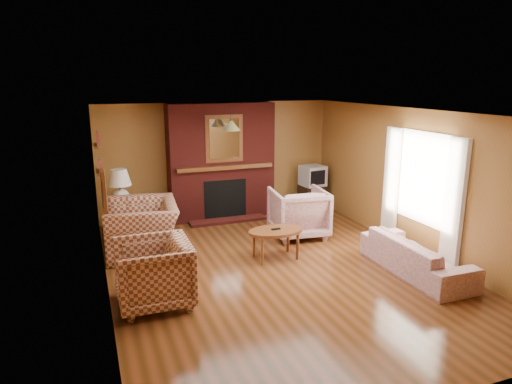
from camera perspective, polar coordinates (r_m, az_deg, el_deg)
name	(u,v)px	position (r m, az deg, el deg)	size (l,w,h in m)	color
floor	(278,269)	(7.17, 2.72, -9.61)	(6.50, 6.50, 0.00)	#42260E
ceiling	(280,113)	(6.59, 2.97, 9.88)	(6.50, 6.50, 0.00)	white
wall_back	(218,159)	(9.79, -4.79, 4.10)	(6.50, 6.50, 0.00)	olive
wall_front	(433,283)	(4.18, 21.25, -10.56)	(6.50, 6.50, 0.00)	olive
wall_left	(102,211)	(6.25, -18.69, -2.26)	(6.50, 6.50, 0.00)	olive
wall_right	(415,181)	(8.09, 19.30, 1.28)	(6.50, 6.50, 0.00)	olive
fireplace	(221,162)	(9.54, -4.35, 3.74)	(2.20, 0.82, 2.40)	#571613
window_right	(421,188)	(7.93, 19.91, 0.43)	(0.10, 1.85, 2.00)	beige
bookshelf	(98,153)	(8.02, -19.14, 4.57)	(0.09, 0.55, 0.71)	brown
botanical_print	(104,190)	(5.88, -18.49, 0.27)	(0.05, 0.40, 0.50)	brown
pendant_light	(231,126)	(8.78, -3.16, 8.27)	(0.36, 0.36, 0.48)	black
plaid_loveseat	(142,228)	(7.94, -14.05, -4.34)	(1.33, 1.16, 0.86)	maroon
plaid_armchair	(153,273)	(6.11, -12.70, -9.87)	(0.93, 0.95, 0.87)	maroon
floral_sofa	(416,256)	(7.35, 19.38, -7.51)	(1.90, 0.74, 0.55)	beige
floral_armchair	(298,213)	(8.52, 5.32, -2.57)	(0.96, 0.99, 0.90)	beige
coffee_table	(276,233)	(7.45, 2.49, -5.15)	(0.92, 0.57, 0.51)	brown
side_table	(122,221)	(8.87, -16.37, -3.54)	(0.43, 0.43, 0.57)	brown
table_lamp	(120,186)	(8.70, -16.67, 0.73)	(0.43, 0.43, 0.70)	silver
tv_stand	(312,197)	(10.32, 7.02, -0.67)	(0.51, 0.46, 0.56)	black
crt_tv	(313,176)	(10.20, 7.11, 2.04)	(0.53, 0.53, 0.44)	#ABAEB3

